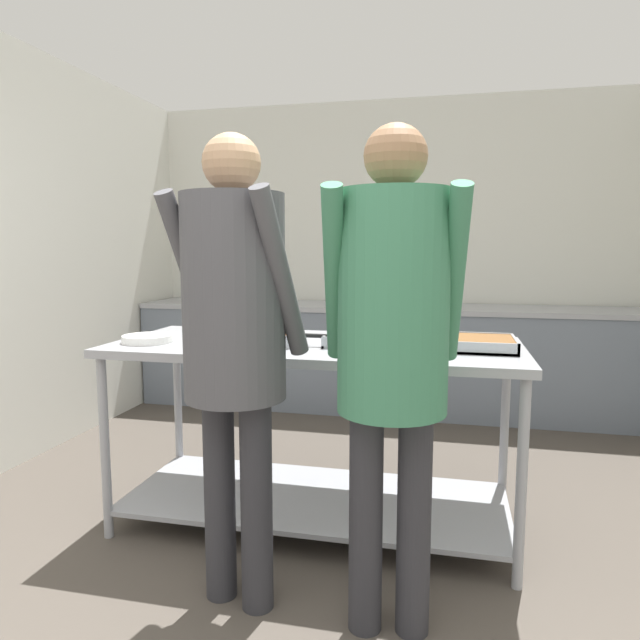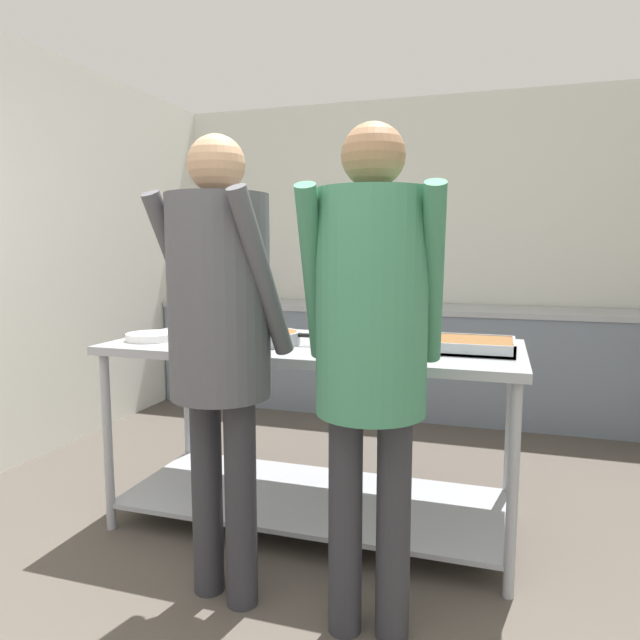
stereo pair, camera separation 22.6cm
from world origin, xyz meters
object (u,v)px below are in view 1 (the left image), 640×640
(sauce_pan, at_px, (272,338))
(water_bottle, at_px, (201,286))
(broccoli_bowl, at_px, (220,329))
(serving_tray_vegetables, at_px, (474,343))
(guest_serving_right, at_px, (393,330))
(plate_stack, at_px, (148,339))
(serving_tray_roast, at_px, (376,340))
(guest_serving_left, at_px, (234,323))

(sauce_pan, xyz_separation_m, water_bottle, (-1.38, 2.22, 0.08))
(broccoli_bowl, height_order, sauce_pan, broccoli_bowl)
(serving_tray_vegetables, height_order, water_bottle, water_bottle)
(broccoli_bowl, distance_m, guest_serving_right, 1.32)
(broccoli_bowl, relative_size, water_bottle, 0.68)
(broccoli_bowl, distance_m, sauce_pan, 0.42)
(plate_stack, relative_size, water_bottle, 0.85)
(sauce_pan, bearing_deg, serving_tray_roast, 11.77)
(guest_serving_right, bearing_deg, guest_serving_left, 176.08)
(plate_stack, xyz_separation_m, serving_tray_vegetables, (1.54, 0.17, 0.01))
(water_bottle, bearing_deg, serving_tray_roast, -48.79)
(guest_serving_right, relative_size, water_bottle, 6.05)
(serving_tray_roast, bearing_deg, water_bottle, 131.21)
(guest_serving_right, height_order, water_bottle, guest_serving_right)
(sauce_pan, height_order, serving_tray_vegetables, sauce_pan)
(serving_tray_vegetables, bearing_deg, guest_serving_left, -141.44)
(sauce_pan, height_order, serving_tray_roast, sauce_pan)
(serving_tray_roast, relative_size, guest_serving_left, 0.26)
(guest_serving_left, xyz_separation_m, guest_serving_right, (0.58, -0.04, -0.00))
(broccoli_bowl, xyz_separation_m, water_bottle, (-1.02, 2.00, 0.08))
(broccoli_bowl, relative_size, guest_serving_right, 0.11)
(serving_tray_vegetables, bearing_deg, guest_serving_right, -111.82)
(broccoli_bowl, distance_m, guest_serving_left, 0.93)
(serving_tray_roast, bearing_deg, plate_stack, -171.47)
(broccoli_bowl, bearing_deg, guest_serving_right, -41.08)
(guest_serving_left, bearing_deg, serving_tray_roast, 58.28)
(serving_tray_roast, height_order, water_bottle, water_bottle)
(serving_tray_vegetables, height_order, guest_serving_left, guest_serving_left)
(serving_tray_roast, bearing_deg, serving_tray_vegetables, 0.40)
(guest_serving_left, bearing_deg, plate_stack, 141.05)
(plate_stack, height_order, guest_serving_right, guest_serving_right)
(serving_tray_vegetables, xyz_separation_m, guest_serving_left, (-0.88, -0.70, 0.16))
(serving_tray_vegetables, bearing_deg, water_bottle, 137.43)
(plate_stack, height_order, serving_tray_roast, serving_tray_roast)
(broccoli_bowl, xyz_separation_m, guest_serving_left, (0.40, -0.82, 0.15))
(guest_serving_left, bearing_deg, water_bottle, 116.84)
(broccoli_bowl, height_order, guest_serving_left, guest_serving_left)
(serving_tray_vegetables, height_order, guest_serving_right, guest_serving_right)
(sauce_pan, bearing_deg, serving_tray_vegetables, 6.35)
(sauce_pan, height_order, water_bottle, water_bottle)
(guest_serving_right, bearing_deg, water_bottle, 125.10)
(serving_tray_vegetables, distance_m, guest_serving_left, 1.14)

